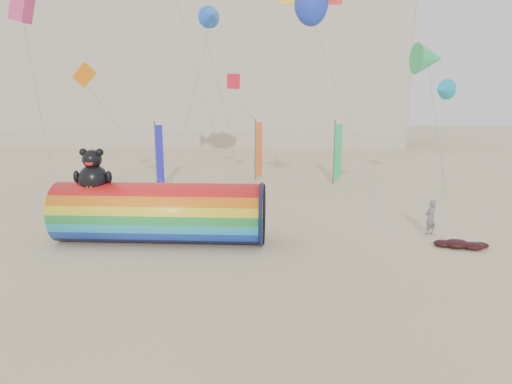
{
  "coord_description": "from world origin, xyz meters",
  "views": [
    {
      "loc": [
        1.71,
        -21.22,
        7.46
      ],
      "look_at": [
        0.5,
        1.5,
        2.4
      ],
      "focal_mm": 32.0,
      "sensor_mm": 36.0,
      "label": 1
    }
  ],
  "objects_px": {
    "windsock_assembly": "(160,211)",
    "kite_handler": "(430,217)",
    "fabric_bundle": "(461,244)",
    "hotel_building": "(186,70)"
  },
  "relations": [
    {
      "from": "fabric_bundle",
      "to": "hotel_building",
      "type": "bearing_deg",
      "value": 116.3
    },
    {
      "from": "hotel_building",
      "to": "fabric_bundle",
      "type": "bearing_deg",
      "value": -63.7
    },
    {
      "from": "windsock_assembly",
      "to": "kite_handler",
      "type": "xyz_separation_m",
      "value": [
        13.9,
        1.88,
        -0.64
      ]
    },
    {
      "from": "kite_handler",
      "to": "hotel_building",
      "type": "bearing_deg",
      "value": -98.39
    },
    {
      "from": "windsock_assembly",
      "to": "fabric_bundle",
      "type": "bearing_deg",
      "value": -0.49
    },
    {
      "from": "fabric_bundle",
      "to": "windsock_assembly",
      "type": "bearing_deg",
      "value": 179.51
    },
    {
      "from": "hotel_building",
      "to": "windsock_assembly",
      "type": "xyz_separation_m",
      "value": [
        7.76,
        -45.47,
        -8.72
      ]
    },
    {
      "from": "hotel_building",
      "to": "fabric_bundle",
      "type": "height_order",
      "value": "hotel_building"
    },
    {
      "from": "fabric_bundle",
      "to": "kite_handler",
      "type": "bearing_deg",
      "value": 113.48
    },
    {
      "from": "windsock_assembly",
      "to": "kite_handler",
      "type": "bearing_deg",
      "value": 7.7
    }
  ]
}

